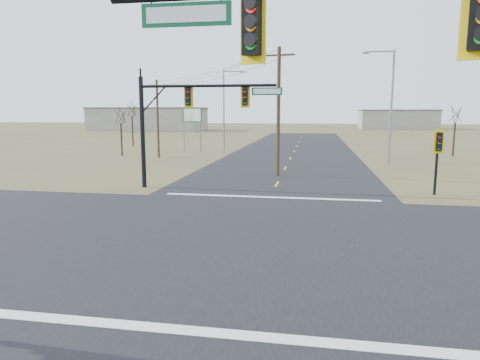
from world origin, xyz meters
name	(u,v)px	position (x,y,z in m)	size (l,w,h in m)	color
ground	(250,235)	(0.00, 0.00, 0.00)	(320.00, 320.00, 0.00)	brown
road_ew	(250,235)	(0.00, 0.00, 0.01)	(160.00, 14.00, 0.02)	black
road_ns	(250,235)	(0.00, 0.00, 0.01)	(14.00, 160.00, 0.02)	black
stop_bar_near	(200,331)	(0.00, -7.50, 0.03)	(12.00, 0.40, 0.01)	silver
stop_bar_far	(270,197)	(0.00, 7.50, 0.03)	(12.00, 0.40, 0.01)	silver
mast_arm_far	(189,108)	(-5.23, 9.55, 4.98)	(8.84, 0.50, 6.88)	black
pedestal_signal_ne	(438,147)	(9.30, 9.82, 2.81)	(0.61, 0.51, 3.78)	black
utility_pole_near	(278,110)	(-0.29, 15.86, 4.87)	(2.28, 0.45, 9.37)	#46341E
utility_pole_far	(158,117)	(-13.55, 26.36, 4.19)	(1.93, 0.54, 7.96)	#46341E
highway_sign	(192,120)	(-12.23, 34.36, 3.75)	(2.67, 0.93, 5.22)	slate
streetlight_a	(389,100)	(9.06, 25.80, 5.81)	(2.89, 0.35, 10.35)	slate
streetlight_c	(226,106)	(-8.42, 35.96, 5.47)	(2.72, 0.36, 9.74)	slate
bare_tree_a	(120,115)	(-18.22, 27.62, 4.40)	(2.49, 2.49, 5.55)	black
bare_tree_b	(132,109)	(-22.35, 39.91, 5.18)	(2.59, 2.59, 6.47)	black
bare_tree_c	(456,114)	(17.20, 33.46, 4.53)	(2.63, 2.63, 5.77)	black
warehouse_left	(149,119)	(-40.00, 90.00, 2.75)	(28.00, 14.00, 5.50)	#AAA497
warehouse_mid	(397,120)	(25.00, 110.00, 2.50)	(20.00, 12.00, 5.00)	#AAA497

